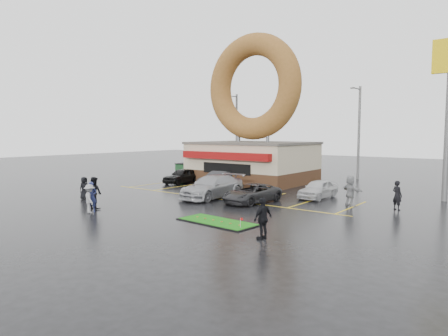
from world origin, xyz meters
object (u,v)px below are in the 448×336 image
Objects in this scene: car_dgrey at (218,179)px; dumpster at (185,170)px; car_white at (318,189)px; donut_shop at (253,134)px; putting_green at (217,222)px; streetlight_mid at (359,130)px; car_grey at (252,193)px; person_blue at (91,197)px; car_silver at (212,187)px; person_cameraman at (263,218)px; car_black at (182,176)px; streetlight_left at (236,131)px.

dumpster is at bearing 151.83° from car_dgrey.
car_dgrey is 1.08× the size of car_white.
donut_shop is 3.11× the size of putting_green.
dumpster is (-14.85, -8.70, -4.13)m from streetlight_mid.
donut_shop is at bearing 129.21° from car_grey.
person_blue is (-6.29, -25.47, -3.92)m from streetlight_mid.
donut_shop is at bearing 56.32° from person_blue.
car_grey is 1.16× the size of car_white.
car_silver reaches higher than car_dgrey.
person_blue is 11.01m from person_cameraman.
person_cameraman reaches higher than car_grey.
car_dgrey is 5.46m from car_silver.
car_white is (8.96, -0.11, -0.03)m from car_dgrey.
person_blue is at bearing -70.56° from car_black.
car_dgrey is at bearing -2.03° from car_black.
person_blue reaches higher than car_black.
streetlight_left is 2.20× the size of car_dgrey.
donut_shop is at bearing 7.32° from dumpster.
car_white is at bearing -2.49° from car_black.
car_grey is (6.27, -9.37, -3.85)m from donut_shop.
car_dgrey is at bearing -178.58° from car_white.
donut_shop reaches higher than car_grey.
person_blue is (0.77, -12.55, 0.19)m from car_dgrey.
car_dgrey is at bearing -26.63° from dumpster.
dumpster is at bearing -149.62° from streetlight_mid.
car_silver is (7.26, -4.50, 0.11)m from car_black.
dumpster reaches higher than car_grey.
person_blue is (-8.19, -12.44, 0.22)m from car_white.
car_grey is at bearing -119.40° from car_white.
person_blue is (0.71, -17.52, -3.60)m from donut_shop.
car_black is (-4.22, -4.97, -3.79)m from donut_shop.
putting_green is (15.15, -22.16, -4.75)m from streetlight_left.
dumpster is at bearing 140.81° from car_silver.
car_dgrey reaches higher than car_white.
person_blue reaches higher than putting_green.
donut_shop is 2.49× the size of car_silver.
car_black is at bearing -130.35° from donut_shop.
car_silver is (3.03, -9.47, -3.68)m from donut_shop.
donut_shop reaches higher than car_silver.
donut_shop is 1.50× the size of streetlight_mid.
person_blue reaches higher than car_white.
car_dgrey is at bearing 128.70° from putting_green.
car_silver is 3.14× the size of person_blue.
car_dgrey is 2.36× the size of person_blue.
streetlight_left reaches higher than car_grey.
streetlight_mid is at bearing -160.74° from person_cameraman.
car_grey is (13.27, -16.31, -4.17)m from streetlight_left.
person_cameraman is at bearing -37.09° from dumpster.
donut_shop is 3.55× the size of car_white.
car_silver reaches higher than putting_green.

